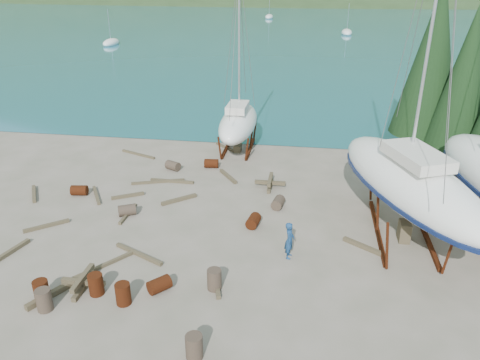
# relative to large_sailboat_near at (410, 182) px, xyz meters

# --- Properties ---
(ground) EXTENTS (600.00, 600.00, 0.00)m
(ground) POSITION_rel_large_sailboat_near_xyz_m (-8.36, -3.52, -2.78)
(ground) COLOR #635F4E
(ground) RESTS_ON ground
(cypress_near_right) EXTENTS (3.60, 3.60, 10.00)m
(cypress_near_right) POSITION_rel_large_sailboat_near_xyz_m (4.14, 8.48, 3.01)
(cypress_near_right) COLOR black
(cypress_near_right) RESTS_ON ground
(cypress_back_left) EXTENTS (4.14, 4.14, 11.50)m
(cypress_back_left) POSITION_rel_large_sailboat_near_xyz_m (2.64, 10.48, 3.88)
(cypress_back_left) COLOR black
(cypress_back_left) RESTS_ON ground
(moored_boat_left) EXTENTS (2.00, 5.00, 6.05)m
(moored_boat_left) POSITION_rel_large_sailboat_near_xyz_m (-38.36, 56.48, -2.40)
(moored_boat_left) COLOR white
(moored_boat_left) RESTS_ON ground
(moored_boat_mid) EXTENTS (2.00, 5.00, 6.05)m
(moored_boat_mid) POSITION_rel_large_sailboat_near_xyz_m (1.64, 76.48, -2.40)
(moored_boat_mid) COLOR white
(moored_boat_mid) RESTS_ON ground
(moored_boat_far) EXTENTS (2.00, 5.00, 6.05)m
(moored_boat_far) POSITION_rel_large_sailboat_near_xyz_m (-16.36, 106.48, -2.40)
(moored_boat_far) COLOR white
(moored_boat_far) RESTS_ON ground
(large_sailboat_near) EXTENTS (7.09, 11.36, 17.28)m
(large_sailboat_near) POSITION_rel_large_sailboat_near_xyz_m (0.00, 0.00, 0.00)
(large_sailboat_near) COLOR white
(large_sailboat_near) RESTS_ON ground
(small_sailboat_shore) EXTENTS (2.51, 7.60, 12.09)m
(small_sailboat_shore) POSITION_rel_large_sailboat_near_xyz_m (-9.56, 10.34, -0.79)
(small_sailboat_shore) COLOR white
(small_sailboat_shore) RESTS_ON ground
(worker) EXTENTS (0.46, 0.66, 1.72)m
(worker) POSITION_rel_large_sailboat_near_xyz_m (-5.27, -2.76, -1.92)
(worker) COLOR navy
(worker) RESTS_ON ground
(drum_2) EXTENTS (0.95, 0.69, 0.58)m
(drum_2) POSITION_rel_large_sailboat_near_xyz_m (-17.34, 1.74, -2.49)
(drum_2) COLOR #56200E
(drum_2) RESTS_ON ground
(drum_4) EXTENTS (0.93, 0.66, 0.58)m
(drum_4) POSITION_rel_large_sailboat_near_xyz_m (-10.77, 6.79, -2.49)
(drum_4) COLOR #56200E
(drum_4) RESTS_ON ground
(drum_5) EXTENTS (0.58, 0.58, 0.88)m
(drum_5) POSITION_rel_large_sailboat_near_xyz_m (-8.09, -5.47, -2.34)
(drum_5) COLOR #2D2823
(drum_5) RESTS_ON ground
(drum_6) EXTENTS (0.72, 0.97, 0.58)m
(drum_6) POSITION_rel_large_sailboat_near_xyz_m (-7.17, -0.29, -2.49)
(drum_6) COLOR #56200E
(drum_6) RESTS_ON ground
(drum_9) EXTENTS (1.05, 0.91, 0.58)m
(drum_9) POSITION_rel_large_sailboat_near_xyz_m (-13.12, 6.06, -2.49)
(drum_9) COLOR #2D2823
(drum_9) RESTS_ON ground
(drum_10) EXTENTS (0.58, 0.58, 0.88)m
(drum_10) POSITION_rel_large_sailboat_near_xyz_m (-11.34, -6.88, -2.34)
(drum_10) COLOR #56200E
(drum_10) RESTS_ON ground
(drum_11) EXTENTS (0.73, 0.97, 0.58)m
(drum_11) POSITION_rel_large_sailboat_near_xyz_m (-6.10, 1.89, -2.49)
(drum_11) COLOR #2D2823
(drum_11) RESTS_ON ground
(drum_12) EXTENTS (1.02, 1.04, 0.58)m
(drum_12) POSITION_rel_large_sailboat_near_xyz_m (-10.22, -5.94, -2.49)
(drum_12) COLOR #56200E
(drum_12) RESTS_ON ground
(drum_13) EXTENTS (0.58, 0.58, 0.88)m
(drum_13) POSITION_rel_large_sailboat_near_xyz_m (-14.51, -7.18, -2.34)
(drum_13) COLOR #56200E
(drum_13) RESTS_ON ground
(drum_14) EXTENTS (0.58, 0.58, 0.88)m
(drum_14) POSITION_rel_large_sailboat_near_xyz_m (-12.61, -6.49, -2.34)
(drum_14) COLOR #56200E
(drum_14) RESTS_ON ground
(drum_15) EXTENTS (1.05, 0.91, 0.58)m
(drum_15) POSITION_rel_large_sailboat_near_xyz_m (-13.80, -0.12, -2.49)
(drum_15) COLOR #2D2823
(drum_15) RESTS_ON ground
(drum_16) EXTENTS (0.58, 0.58, 0.88)m
(drum_16) POSITION_rel_large_sailboat_near_xyz_m (-14.13, -7.67, -2.34)
(drum_16) COLOR #2D2823
(drum_16) RESTS_ON ground
(drum_17) EXTENTS (0.58, 0.58, 0.88)m
(drum_17) POSITION_rel_large_sailboat_near_xyz_m (-8.02, -9.13, -2.34)
(drum_17) COLOR #2D2823
(drum_17) RESTS_ON ground
(timber_0) EXTENTS (2.71, 1.25, 0.14)m
(timber_0) POSITION_rel_large_sailboat_near_xyz_m (-16.21, 8.20, -2.71)
(timber_0) COLOR brown
(timber_0) RESTS_ON ground
(timber_1) EXTENTS (1.72, 1.28, 0.19)m
(timber_1) POSITION_rel_large_sailboat_near_xyz_m (-1.96, -1.53, -2.69)
(timber_1) COLOR brown
(timber_1) RESTS_ON ground
(timber_2) EXTENTS (1.27, 1.92, 0.19)m
(timber_2) POSITION_rel_large_sailboat_near_xyz_m (-19.89, 1.31, -2.69)
(timber_2) COLOR brown
(timber_2) RESTS_ON ground
(timber_3) EXTENTS (1.84, 2.34, 0.15)m
(timber_3) POSITION_rel_large_sailboat_near_xyz_m (-13.09, -4.70, -2.71)
(timber_3) COLOR brown
(timber_3) RESTS_ON ground
(timber_4) EXTENTS (1.65, 1.06, 0.17)m
(timber_4) POSITION_rel_large_sailboat_near_xyz_m (-14.55, 1.88, -2.70)
(timber_4) COLOR brown
(timber_4) RESTS_ON ground
(timber_5) EXTENTS (2.57, 1.39, 0.16)m
(timber_5) POSITION_rel_large_sailboat_near_xyz_m (-11.91, -3.67, -2.70)
(timber_5) COLOR brown
(timber_5) RESTS_ON ground
(timber_6) EXTENTS (1.38, 1.83, 0.19)m
(timber_6) POSITION_rel_large_sailboat_near_xyz_m (-9.43, 5.37, -2.69)
(timber_6) COLOR brown
(timber_6) RESTS_ON ground
(timber_7) EXTENTS (0.63, 1.60, 0.17)m
(timber_7) POSITION_rel_large_sailboat_near_xyz_m (-8.02, -5.37, -2.70)
(timber_7) COLOR brown
(timber_7) RESTS_ON ground
(timber_8) EXTENTS (1.71, 1.51, 0.19)m
(timber_8) POSITION_rel_large_sailboat_near_xyz_m (-11.57, 1.85, -2.69)
(timber_8) COLOR brown
(timber_8) RESTS_ON ground
(timber_9) EXTENTS (1.59, 1.54, 0.15)m
(timber_9) POSITION_rel_large_sailboat_near_xyz_m (-10.56, 10.48, -2.71)
(timber_9) COLOR brown
(timber_9) RESTS_ON ground
(timber_10) EXTENTS (2.67, 0.20, 0.16)m
(timber_10) POSITION_rel_large_sailboat_near_xyz_m (-12.64, 4.18, -2.70)
(timber_10) COLOR brown
(timber_10) RESTS_ON ground
(timber_11) EXTENTS (0.20, 2.12, 0.15)m
(timber_11) POSITION_rel_large_sailboat_near_xyz_m (-13.77, -0.13, -2.71)
(timber_11) COLOR brown
(timber_11) RESTS_ON ground
(timber_12) EXTENTS (1.79, 1.52, 0.17)m
(timber_12) POSITION_rel_large_sailboat_near_xyz_m (-17.31, -1.93, -2.70)
(timber_12) COLOR brown
(timber_12) RESTS_ON ground
(timber_14) EXTENTS (0.79, 2.40, 0.18)m
(timber_14) POSITION_rel_large_sailboat_near_xyz_m (-17.72, -4.51, -2.69)
(timber_14) COLOR brown
(timber_14) RESTS_ON ground
(timber_15) EXTENTS (3.03, 1.17, 0.15)m
(timber_15) POSITION_rel_large_sailboat_near_xyz_m (-13.45, 4.00, -2.71)
(timber_15) COLOR brown
(timber_15) RESTS_ON ground
(timber_16) EXTENTS (1.47, 2.42, 0.23)m
(timber_16) POSITION_rel_large_sailboat_near_xyz_m (-14.17, -6.72, -2.67)
(timber_16) COLOR brown
(timber_16) RESTS_ON ground
(timber_17) EXTENTS (1.32, 2.05, 0.16)m
(timber_17) POSITION_rel_large_sailboat_near_xyz_m (-16.33, 1.69, -2.70)
(timber_17) COLOR brown
(timber_17) RESTS_ON ground
(timber_pile_fore) EXTENTS (1.80, 1.80, 0.60)m
(timber_pile_fore) POSITION_rel_large_sailboat_near_xyz_m (-13.28, -6.25, -2.48)
(timber_pile_fore) COLOR brown
(timber_pile_fore) RESTS_ON ground
(timber_pile_aft) EXTENTS (1.80, 1.80, 0.60)m
(timber_pile_aft) POSITION_rel_large_sailboat_near_xyz_m (-6.76, 4.38, -2.48)
(timber_pile_aft) COLOR brown
(timber_pile_aft) RESTS_ON ground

